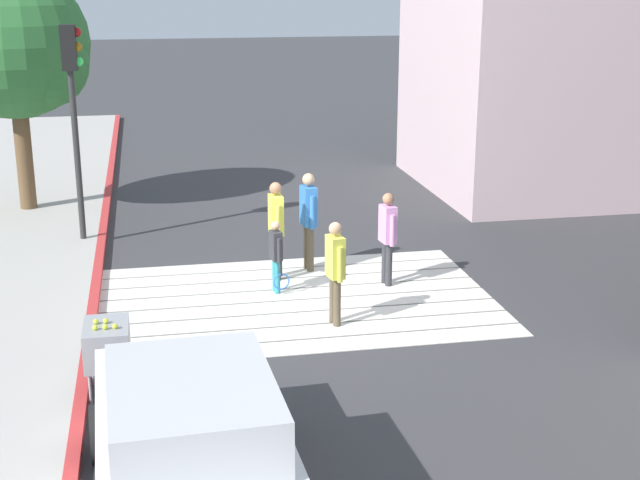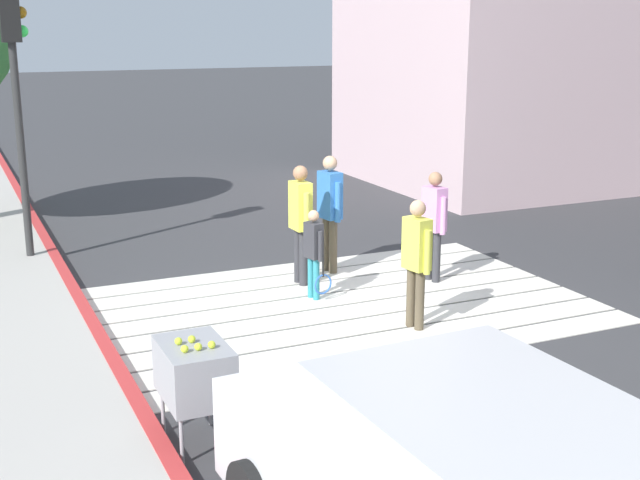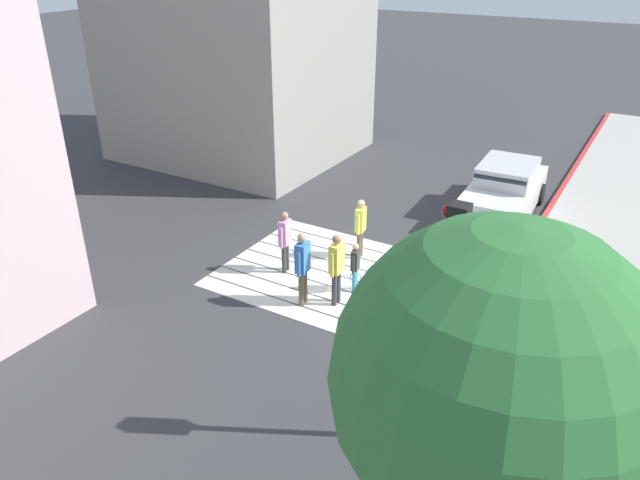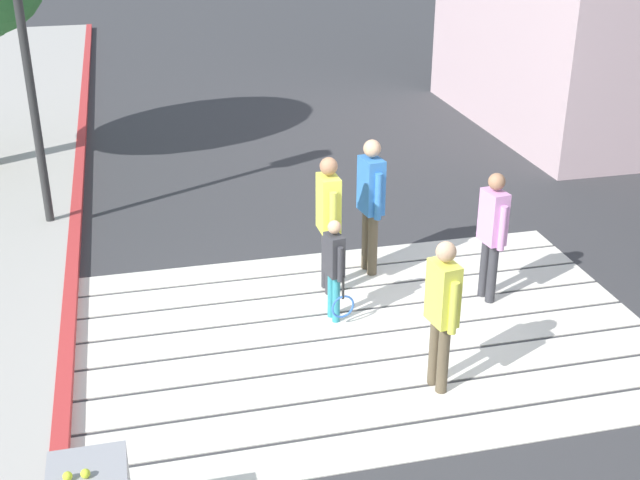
% 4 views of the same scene
% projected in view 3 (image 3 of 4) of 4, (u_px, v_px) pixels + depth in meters
% --- Properties ---
extents(ground_plane, '(120.00, 120.00, 0.00)m').
position_uv_depth(ground_plane, '(353.00, 280.00, 14.64)').
color(ground_plane, '#38383A').
extents(crosswalk_stripes, '(6.40, 4.35, 0.01)m').
position_uv_depth(crosswalk_stripes, '(353.00, 280.00, 14.64)').
color(crosswalk_stripes, silver).
rests_on(crosswalk_stripes, ground).
extents(sidewalk_west, '(4.80, 40.00, 0.12)m').
position_uv_depth(sidewalk_west, '(599.00, 349.00, 12.06)').
color(sidewalk_west, '#ADA8A0').
rests_on(sidewalk_west, ground).
extents(curb_painted, '(0.16, 40.00, 0.13)m').
position_uv_depth(curb_painted, '(484.00, 316.00, 13.13)').
color(curb_painted, '#BC3333').
rests_on(curb_painted, ground).
extents(building_far_south, '(8.00, 7.04, 8.17)m').
position_uv_depth(building_far_south, '(236.00, 44.00, 21.91)').
color(building_far_south, gray).
rests_on(building_far_south, ground).
extents(car_parked_near_curb, '(2.13, 4.38, 1.57)m').
position_uv_depth(car_parked_near_curb, '(504.00, 191.00, 17.95)').
color(car_parked_near_curb, white).
rests_on(car_parked_near_curb, ground).
extents(traffic_light_corner, '(0.39, 0.28, 4.24)m').
position_uv_depth(traffic_light_corner, '(450.00, 281.00, 8.62)').
color(traffic_light_corner, '#2D2D2D').
rests_on(traffic_light_corner, ground).
extents(street_tree, '(3.20, 3.20, 5.32)m').
position_uv_depth(street_tree, '(486.00, 381.00, 5.75)').
color(street_tree, brown).
rests_on(street_tree, ground).
extents(tennis_ball_cart, '(0.56, 0.80, 1.02)m').
position_uv_depth(tennis_ball_cart, '(507.00, 236.00, 15.25)').
color(tennis_ball_cart, '#99999E').
rests_on(tennis_ball_cart, ground).
extents(pedestrian_adult_lead, '(0.25, 0.47, 1.62)m').
position_uv_depth(pedestrian_adult_lead, '(285.00, 237.00, 14.62)').
color(pedestrian_adult_lead, '#333338').
rests_on(pedestrian_adult_lead, ground).
extents(pedestrian_adult_trailing, '(0.28, 0.52, 1.78)m').
position_uv_depth(pedestrian_adult_trailing, '(303.00, 264.00, 13.23)').
color(pedestrian_adult_trailing, brown).
rests_on(pedestrian_adult_trailing, ground).
extents(pedestrian_adult_side, '(0.26, 0.47, 1.62)m').
position_uv_depth(pedestrian_adult_side, '(360.00, 224.00, 15.29)').
color(pedestrian_adult_side, brown).
rests_on(pedestrian_adult_side, ground).
extents(pedestrian_teen_behind, '(0.23, 0.51, 1.74)m').
position_uv_depth(pedestrian_teen_behind, '(337.00, 264.00, 13.25)').
color(pedestrian_teen_behind, '#333338').
rests_on(pedestrian_teen_behind, ground).
extents(pedestrian_child_with_racket, '(0.31, 0.40, 1.25)m').
position_uv_depth(pedestrian_child_with_racket, '(355.00, 265.00, 13.89)').
color(pedestrian_child_with_racket, teal).
rests_on(pedestrian_child_with_racket, ground).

